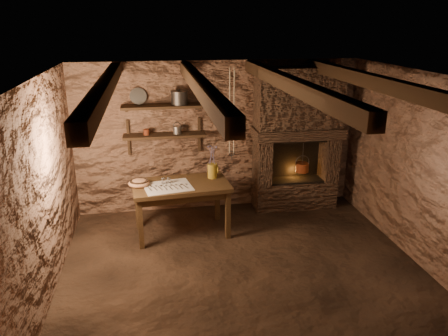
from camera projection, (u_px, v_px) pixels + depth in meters
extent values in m
plane|color=black|center=(242.00, 268.00, 5.53)|extent=(4.50, 4.50, 0.00)
cube|color=brown|center=(218.00, 137.00, 7.00)|extent=(4.50, 0.04, 2.40)
cube|color=brown|center=(300.00, 271.00, 3.27)|extent=(4.50, 0.04, 2.40)
cube|color=brown|center=(43.00, 191.00, 4.78)|extent=(0.04, 4.00, 2.40)
cube|color=brown|center=(418.00, 169.00, 5.50)|extent=(0.04, 4.00, 2.40)
cube|color=black|center=(246.00, 76.00, 4.75)|extent=(4.50, 4.00, 0.04)
cube|color=black|center=(105.00, 88.00, 4.54)|extent=(0.14, 3.95, 0.16)
cube|color=black|center=(200.00, 86.00, 4.70)|extent=(0.14, 3.95, 0.16)
cube|color=black|center=(289.00, 83.00, 4.86)|extent=(0.14, 3.95, 0.16)
cube|color=black|center=(373.00, 81.00, 5.02)|extent=(0.14, 3.95, 0.16)
cube|color=black|center=(165.00, 135.00, 6.69)|extent=(1.25, 0.30, 0.04)
cube|color=black|center=(163.00, 106.00, 6.54)|extent=(1.25, 0.30, 0.04)
cube|color=#38261C|center=(294.00, 193.00, 7.30)|extent=(1.35, 0.45, 0.45)
cube|color=#38261C|center=(262.00, 161.00, 7.01)|extent=(0.23, 0.45, 0.75)
cube|color=#38261C|center=(328.00, 158.00, 7.19)|extent=(0.23, 0.45, 0.75)
cube|color=#38261C|center=(298.00, 133.00, 6.93)|extent=(1.43, 0.51, 0.16)
cube|color=#38261C|center=(299.00, 98.00, 6.78)|extent=(1.35, 0.45, 0.94)
cube|color=black|center=(292.00, 156.00, 7.29)|extent=(0.90, 0.06, 0.75)
cube|color=#332111|center=(181.00, 186.00, 6.20)|extent=(1.42, 0.88, 0.06)
cube|color=#332111|center=(181.00, 191.00, 6.23)|extent=(1.29, 0.76, 0.10)
cube|color=silver|center=(168.00, 187.00, 6.07)|extent=(0.72, 0.62, 0.01)
cylinder|color=#A07F1F|center=(212.00, 171.00, 6.39)|extent=(0.15, 0.15, 0.21)
torus|color=#A07F1F|center=(217.00, 169.00, 6.39)|extent=(0.02, 0.12, 0.12)
ellipsoid|color=#A96F49|center=(139.00, 183.00, 6.11)|extent=(0.30, 0.30, 0.11)
cylinder|color=#282624|center=(179.00, 98.00, 6.54)|extent=(0.29, 0.29, 0.19)
cylinder|color=#9A9994|center=(138.00, 96.00, 6.53)|extent=(0.27, 0.15, 0.25)
cylinder|color=#592111|center=(147.00, 132.00, 6.62)|extent=(0.10, 0.10, 0.09)
cylinder|color=maroon|center=(302.00, 167.00, 7.12)|extent=(0.24, 0.24, 0.15)
torus|color=#282624|center=(302.00, 162.00, 7.09)|extent=(0.24, 0.01, 0.24)
cylinder|color=#282624|center=(303.00, 153.00, 7.04)|extent=(0.01, 0.01, 0.44)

